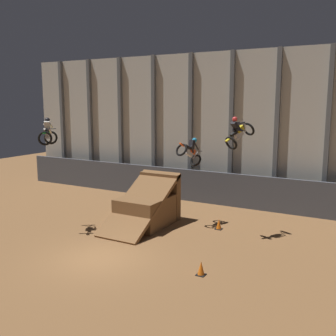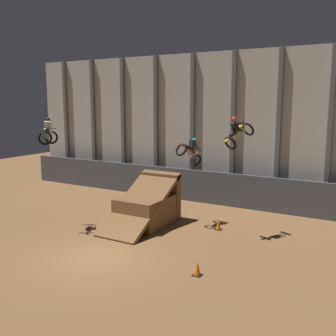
# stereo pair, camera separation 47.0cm
# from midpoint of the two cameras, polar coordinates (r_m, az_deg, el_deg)

# --- Properties ---
(ground_plane) EXTENTS (60.00, 60.00, 0.00)m
(ground_plane) POSITION_cam_midpoint_polar(r_m,az_deg,el_deg) (18.10, -9.51, -12.75)
(ground_plane) COLOR brown
(arena_back_wall) EXTENTS (32.00, 0.40, 10.18)m
(arena_back_wall) POSITION_cam_midpoint_polar(r_m,az_deg,el_deg) (27.58, 7.05, 5.90)
(arena_back_wall) COLOR beige
(arena_back_wall) RESTS_ON ground_plane
(lower_barrier) EXTENTS (31.36, 0.20, 2.21)m
(lower_barrier) POSITION_cam_midpoint_polar(r_m,az_deg,el_deg) (26.91, 5.75, -2.75)
(lower_barrier) COLOR #474C56
(lower_barrier) RESTS_ON ground_plane
(dirt_ramp) EXTENTS (2.50, 4.91, 2.88)m
(dirt_ramp) POSITION_cam_midpoint_polar(r_m,az_deg,el_deg) (22.34, -2.22, -5.61)
(dirt_ramp) COLOR brown
(dirt_ramp) RESTS_ON ground_plane
(rider_bike_left_air) EXTENTS (1.47, 1.70, 1.49)m
(rider_bike_left_air) POSITION_cam_midpoint_polar(r_m,az_deg,el_deg) (21.68, -16.41, 4.84)
(rider_bike_left_air) COLOR black
(rider_bike_center_air) EXTENTS (1.13, 1.80, 1.68)m
(rider_bike_center_air) POSITION_cam_midpoint_polar(r_m,az_deg,el_deg) (21.71, 3.82, 2.42)
(rider_bike_center_air) COLOR black
(rider_bike_right_air) EXTENTS (1.34, 1.86, 1.69)m
(rider_bike_right_air) POSITION_cam_midpoint_polar(r_m,az_deg,el_deg) (19.94, 10.77, 5.11)
(rider_bike_right_air) COLOR black
(traffic_cone_near_ramp) EXTENTS (0.36, 0.36, 0.58)m
(traffic_cone_near_ramp) POSITION_cam_midpoint_polar(r_m,az_deg,el_deg) (16.18, 5.13, -14.36)
(traffic_cone_near_ramp) COLOR black
(traffic_cone_near_ramp) RESTS_ON ground_plane
(traffic_cone_arena_edge) EXTENTS (0.36, 0.36, 0.58)m
(traffic_cone_arena_edge) POSITION_cam_midpoint_polar(r_m,az_deg,el_deg) (21.64, 7.96, -8.13)
(traffic_cone_arena_edge) COLOR black
(traffic_cone_arena_edge) RESTS_ON ground_plane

